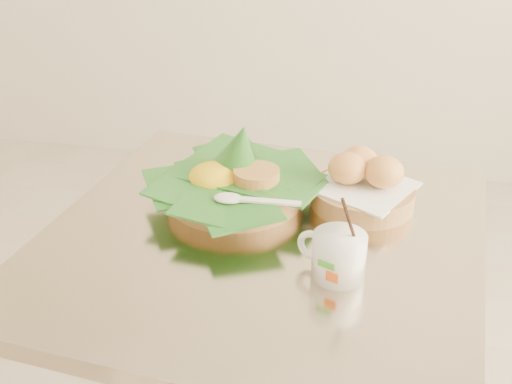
% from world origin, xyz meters
% --- Properties ---
extents(cafe_table, '(0.77, 0.77, 0.75)m').
position_xyz_m(cafe_table, '(0.13, -0.03, 0.53)').
color(cafe_table, gray).
rests_on(cafe_table, floor).
extents(rice_basket, '(0.31, 0.31, 0.15)m').
position_xyz_m(rice_basket, '(0.06, 0.08, 0.79)').
color(rice_basket, tan).
rests_on(rice_basket, cafe_table).
extents(bread_basket, '(0.20, 0.20, 0.09)m').
position_xyz_m(bread_basket, '(0.28, 0.11, 0.79)').
color(bread_basket, tan).
rests_on(bread_basket, cafe_table).
extents(coffee_mug, '(0.11, 0.09, 0.14)m').
position_xyz_m(coffee_mug, '(0.26, -0.12, 0.79)').
color(coffee_mug, white).
rests_on(coffee_mug, cafe_table).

